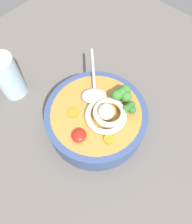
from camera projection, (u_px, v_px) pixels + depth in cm
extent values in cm
cube|color=#5B5651|center=(98.00, 117.00, 58.03)|extent=(105.73, 105.73, 3.78)
cylinder|color=#334775|center=(96.00, 119.00, 51.94)|extent=(24.49, 24.49, 6.78)
cylinder|color=#B27A33|center=(96.00, 118.00, 51.70)|extent=(21.55, 21.55, 6.24)
torus|color=beige|center=(106.00, 115.00, 47.79)|extent=(9.67, 9.67, 1.33)
torus|color=beige|center=(109.00, 112.00, 46.95)|extent=(10.36, 10.36, 1.20)
sphere|color=beige|center=(106.00, 112.00, 46.28)|extent=(3.75, 3.75, 3.75)
ellipsoid|color=#B7B7BC|center=(95.00, 95.00, 50.32)|extent=(7.35, 7.36, 1.60)
cylinder|color=#B7B7BC|center=(93.00, 71.00, 53.93)|extent=(11.22, 11.12, 0.80)
ellipsoid|color=red|center=(79.00, 135.00, 45.30)|extent=(3.41, 3.07, 1.54)
cylinder|color=#7A9E60|center=(121.00, 98.00, 50.06)|extent=(1.32, 1.32, 1.41)
sphere|color=#38752D|center=(122.00, 93.00, 48.31)|extent=(2.59, 2.59, 2.59)
sphere|color=#38752D|center=(125.00, 90.00, 48.98)|extent=(2.59, 2.59, 2.59)
sphere|color=#38752D|center=(117.00, 95.00, 48.13)|extent=(2.59, 2.59, 2.59)
sphere|color=#38752D|center=(126.00, 96.00, 48.06)|extent=(2.59, 2.59, 2.59)
cylinder|color=#7A9E60|center=(128.00, 110.00, 48.63)|extent=(0.94, 0.94, 1.00)
sphere|color=#2D6628|center=(129.00, 107.00, 47.38)|extent=(1.84, 1.84, 1.84)
sphere|color=#2D6628|center=(131.00, 105.00, 47.86)|extent=(1.84, 1.84, 1.84)
sphere|color=#2D6628|center=(126.00, 109.00, 47.26)|extent=(1.84, 1.84, 1.84)
sphere|color=#2D6628|center=(132.00, 110.00, 47.21)|extent=(1.84, 1.84, 1.84)
cylinder|color=orange|center=(73.00, 113.00, 48.65)|extent=(2.53, 2.53, 0.41)
cylinder|color=orange|center=(109.00, 139.00, 45.41)|extent=(2.22, 2.22, 0.52)
cylinder|color=silver|center=(8.00, 77.00, 54.41)|extent=(6.68, 6.68, 12.86)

